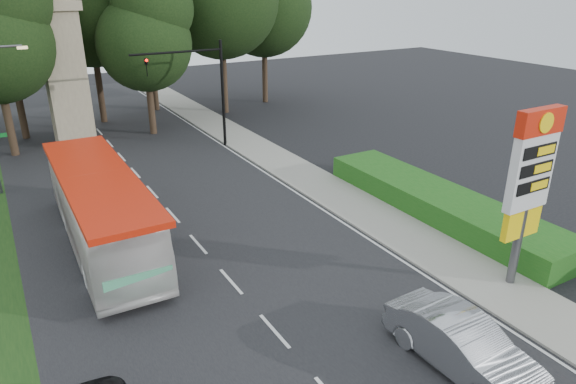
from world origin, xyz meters
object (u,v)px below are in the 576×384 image
gas_station_pylon (530,176)px  traffic_signal_mast (204,80)px  transit_bus (102,211)px  sedan_silver (462,345)px  monument (65,71)px

gas_station_pylon → traffic_signal_mast: 22.29m
transit_bus → sedan_silver: bearing=-59.6°
traffic_signal_mast → sedan_silver: bearing=-94.0°
traffic_signal_mast → transit_bus: (-9.18, -11.01, -3.02)m
monument → sedan_silver: (6.00, -30.27, -4.28)m
transit_bus → sedan_silver: (7.50, -13.25, -0.83)m
traffic_signal_mast → transit_bus: size_ratio=0.61×
transit_bus → traffic_signal_mast: bearing=51.1°
gas_station_pylon → transit_bus: 17.03m
gas_station_pylon → sedan_silver: 6.72m
sedan_silver → gas_station_pylon: bearing=20.9°
sedan_silver → traffic_signal_mast: bearing=83.5°
transit_bus → gas_station_pylon: bearing=-40.0°
transit_bus → sedan_silver: 15.25m
traffic_signal_mast → monument: (-7.68, 6.00, 0.43)m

